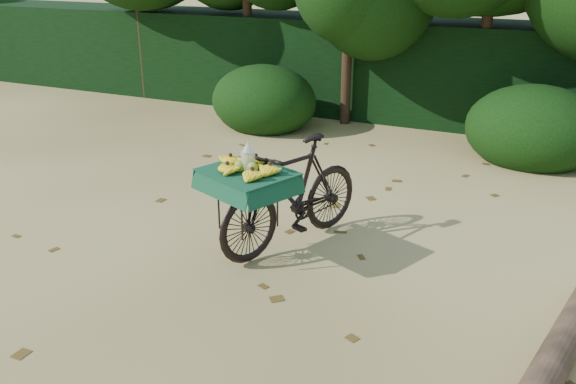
% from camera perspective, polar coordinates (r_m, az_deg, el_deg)
% --- Properties ---
extents(ground, '(80.00, 80.00, 0.00)m').
position_cam_1_polar(ground, '(6.25, 4.46, -6.73)').
color(ground, '#CFBC6E').
rests_on(ground, ground).
extents(vendor_bicycle, '(1.36, 2.04, 1.18)m').
position_cam_1_polar(vendor_bicycle, '(6.38, 0.24, -0.08)').
color(vendor_bicycle, black).
rests_on(vendor_bicycle, ground).
extents(fallen_log, '(0.98, 3.53, 0.26)m').
position_cam_1_polar(fallen_log, '(4.87, 22.86, -15.82)').
color(fallen_log, brown).
rests_on(fallen_log, ground).
extents(hedge_backdrop, '(26.00, 1.80, 1.80)m').
position_cam_1_polar(hedge_backdrop, '(11.81, 15.66, 10.71)').
color(hedge_backdrop, black).
rests_on(hedge_backdrop, ground).
extents(tree_row, '(14.50, 2.00, 4.00)m').
position_cam_1_polar(tree_row, '(11.02, 12.04, 16.09)').
color(tree_row, black).
rests_on(tree_row, ground).
extents(bush_clumps, '(8.80, 1.70, 0.90)m').
position_cam_1_polar(bush_clumps, '(9.90, 16.19, 6.00)').
color(bush_clumps, black).
rests_on(bush_clumps, ground).
extents(leaf_litter, '(7.00, 7.30, 0.01)m').
position_cam_1_polar(leaf_litter, '(6.79, 6.41, -4.32)').
color(leaf_litter, '#4F3A15').
rests_on(leaf_litter, ground).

